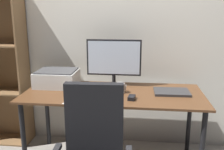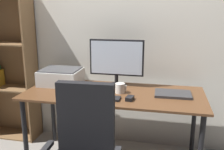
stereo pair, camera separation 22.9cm
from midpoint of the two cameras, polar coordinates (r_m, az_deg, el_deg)
The scene contains 10 objects.
back_wall at distance 2.78m, azimuth 5.06°, elevation 10.49°, with size 6.40×0.10×2.60m, color silver.
desk at distance 2.40m, azimuth 3.10°, elevation -5.77°, with size 1.65×0.71×0.74m.
monitor at distance 2.52m, azimuth 3.62°, elevation 3.34°, with size 0.54×0.20×0.47m.
keyboard at distance 2.20m, azimuth 1.06°, elevation -5.15°, with size 0.29×0.11×0.02m, color black.
mouse at distance 2.18m, azimuth 7.01°, elevation -5.23°, with size 0.06×0.10×0.03m, color black.
coffee_mug at distance 2.35m, azimuth 4.63°, elevation -2.99°, with size 0.10×0.09×0.09m.
laptop at distance 2.39m, azimuth 16.14°, elevation -4.10°, with size 0.32×0.23×0.02m, color #2D2D30.
printer at distance 2.65m, azimuth -8.89°, elevation -0.36°, with size 0.40×0.34×0.16m.
paper_sheet at distance 2.22m, azimuth -4.35°, elevation -5.21°, with size 0.21×0.30×0.00m, color white.
bookshelf at distance 3.15m, azimuth -20.33°, elevation 1.68°, with size 0.62×0.28×1.72m.
Camera 2 is at (0.47, -2.21, 1.48)m, focal length 40.96 mm.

